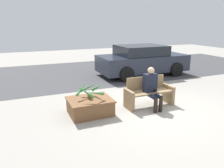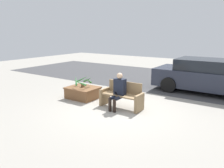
% 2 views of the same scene
% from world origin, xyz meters
% --- Properties ---
extents(ground_plane, '(30.00, 30.00, 0.00)m').
position_xyz_m(ground_plane, '(0.00, 0.00, 0.00)').
color(ground_plane, '#9E998E').
extents(road_surface, '(20.00, 6.00, 0.01)m').
position_xyz_m(road_surface, '(0.00, 5.38, 0.00)').
color(road_surface, '#424244').
rests_on(road_surface, ground_plane).
extents(bench, '(1.43, 0.53, 0.84)m').
position_xyz_m(bench, '(-0.01, 0.27, 0.39)').
color(bench, '#8C704C').
rests_on(bench, ground_plane).
extents(person_seated, '(0.37, 0.61, 1.17)m').
position_xyz_m(person_seated, '(-0.04, 0.08, 0.64)').
color(person_seated, black).
rests_on(person_seated, ground_plane).
extents(planter_box, '(1.14, 0.93, 0.43)m').
position_xyz_m(planter_box, '(-1.79, 0.33, 0.23)').
color(planter_box, brown).
rests_on(planter_box, ground_plane).
extents(potted_plant, '(0.72, 0.75, 0.43)m').
position_xyz_m(potted_plant, '(-1.78, 0.34, 0.66)').
color(potted_plant, brown).
rests_on(potted_plant, planter_box).
extents(parked_car, '(4.10, 1.98, 1.38)m').
position_xyz_m(parked_car, '(1.86, 3.84, 0.69)').
color(parked_car, '#232838').
rests_on(parked_car, ground_plane).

